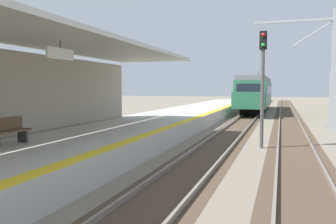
{
  "coord_description": "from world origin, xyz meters",
  "views": [
    {
      "loc": [
        4.68,
        1.06,
        2.71
      ],
      "look_at": [
        1.95,
        9.43,
        2.1
      ],
      "focal_mm": 37.3,
      "sensor_mm": 36.0,
      "label": 1
    }
  ],
  "objects_px": {
    "approaching_train": "(256,93)",
    "rail_signal_post": "(263,77)",
    "platform_bench": "(7,130)",
    "catenary_pylon_far_side": "(328,73)"
  },
  "relations": [
    {
      "from": "rail_signal_post",
      "to": "catenary_pylon_far_side",
      "type": "relative_size",
      "value": 0.69
    },
    {
      "from": "approaching_train",
      "to": "catenary_pylon_far_side",
      "type": "bearing_deg",
      "value": -72.44
    },
    {
      "from": "rail_signal_post",
      "to": "platform_bench",
      "type": "xyz_separation_m",
      "value": [
        -7.38,
        -7.28,
        -1.82
      ]
    },
    {
      "from": "platform_bench",
      "to": "rail_signal_post",
      "type": "bearing_deg",
      "value": 44.63
    },
    {
      "from": "approaching_train",
      "to": "platform_bench",
      "type": "relative_size",
      "value": 12.25
    },
    {
      "from": "approaching_train",
      "to": "platform_bench",
      "type": "xyz_separation_m",
      "value": [
        -5.41,
        -32.17,
        -0.8
      ]
    },
    {
      "from": "approaching_train",
      "to": "catenary_pylon_far_side",
      "type": "distance_m",
      "value": 18.3
    },
    {
      "from": "approaching_train",
      "to": "rail_signal_post",
      "type": "bearing_deg",
      "value": -85.49
    },
    {
      "from": "approaching_train",
      "to": "rail_signal_post",
      "type": "height_order",
      "value": "rail_signal_post"
    },
    {
      "from": "approaching_train",
      "to": "platform_bench",
      "type": "bearing_deg",
      "value": -99.55
    }
  ]
}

